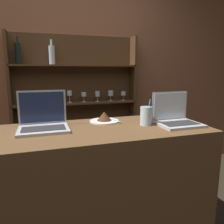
{
  "coord_description": "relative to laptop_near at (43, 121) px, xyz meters",
  "views": [
    {
      "loc": [
        -0.27,
        -1.05,
        1.34
      ],
      "look_at": [
        0.18,
        0.34,
        1.06
      ],
      "focal_mm": 35.0,
      "sensor_mm": 36.0,
      "label": 1
    }
  ],
  "objects": [
    {
      "name": "cake_plate",
      "position": [
        0.44,
        0.08,
        -0.02
      ],
      "size": [
        0.22,
        0.22,
        0.08
      ],
      "color": "silver",
      "rests_on": "bar_counter"
    },
    {
      "name": "water_glass",
      "position": [
        0.69,
        -0.1,
        0.01
      ],
      "size": [
        0.08,
        0.08,
        0.18
      ],
      "color": "silver",
      "rests_on": "bar_counter"
    },
    {
      "name": "back_shelf",
      "position": [
        0.38,
        1.14,
        -0.11
      ],
      "size": [
        1.46,
        0.18,
        1.74
      ],
      "color": "#472D19",
      "rests_on": "ground_plane"
    },
    {
      "name": "back_wall",
      "position": [
        0.27,
        1.22,
        0.34
      ],
      "size": [
        7.0,
        0.06,
        2.7
      ],
      "color": "brown",
      "rests_on": "ground_plane"
    },
    {
      "name": "laptop_far",
      "position": [
        0.9,
        -0.15,
        -0.01
      ],
      "size": [
        0.29,
        0.25,
        0.23
      ],
      "color": "#ADADB2",
      "rests_on": "bar_counter"
    },
    {
      "name": "laptop_near",
      "position": [
        0.0,
        0.0,
        0.0
      ],
      "size": [
        0.31,
        0.25,
        0.25
      ],
      "color": "#ADADB2",
      "rests_on": "bar_counter"
    },
    {
      "name": "bar_counter",
      "position": [
        0.27,
        -0.1,
        -0.53
      ],
      "size": [
        1.63,
        0.62,
        0.96
      ],
      "color": "brown",
      "rests_on": "ground_plane"
    }
  ]
}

